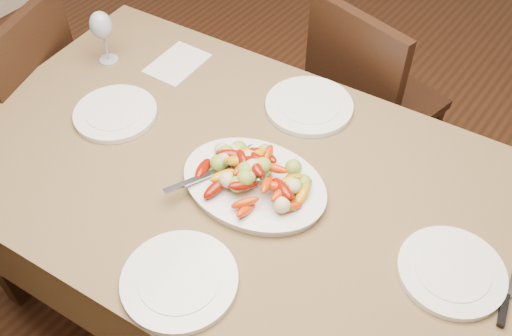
{
  "coord_description": "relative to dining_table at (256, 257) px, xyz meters",
  "views": [
    {
      "loc": [
        0.6,
        -0.91,
        1.99
      ],
      "look_at": [
        -0.04,
        -0.08,
        0.82
      ],
      "focal_mm": 40.0,
      "sensor_mm": 36.0,
      "label": 1
    }
  ],
  "objects": [
    {
      "name": "wine_glass",
      "position": [
        -0.75,
        0.14,
        0.48
      ],
      "size": [
        0.08,
        0.08,
        0.2
      ],
      "primitive_type": null,
      "color": "#8C99A5",
      "rests_on": "dining_table"
    },
    {
      "name": "chair_far",
      "position": [
        -0.03,
        0.83,
        0.1
      ],
      "size": [
        0.49,
        0.49,
        0.95
      ],
      "primitive_type": null,
      "rotation": [
        0.0,
        0.0,
        2.94
      ],
      "color": "black",
      "rests_on": "ground"
    },
    {
      "name": "plate_left",
      "position": [
        -0.52,
        -0.05,
        0.39
      ],
      "size": [
        0.26,
        0.26,
        0.02
      ],
      "primitive_type": "cylinder",
      "color": "white",
      "rests_on": "dining_table"
    },
    {
      "name": "menu_card",
      "position": [
        -0.55,
        0.27,
        0.38
      ],
      "size": [
        0.17,
        0.22,
        0.0
      ],
      "primitive_type": "cube",
      "rotation": [
        0.0,
        0.0,
        0.07
      ],
      "color": "silver",
      "rests_on": "dining_table"
    },
    {
      "name": "plate_near",
      "position": [
        0.05,
        -0.37,
        0.39
      ],
      "size": [
        0.29,
        0.29,
        0.02
      ],
      "primitive_type": "cylinder",
      "color": "white",
      "rests_on": "dining_table"
    },
    {
      "name": "dining_table",
      "position": [
        0.0,
        0.0,
        0.0
      ],
      "size": [
        1.94,
        1.23,
        0.76
      ],
      "primitive_type": "cube",
      "rotation": [
        0.0,
        0.0,
        0.11
      ],
      "color": "brown",
      "rests_on": "ground"
    },
    {
      "name": "plate_right",
      "position": [
        0.57,
        0.06,
        0.39
      ],
      "size": [
        0.27,
        0.27,
        0.02
      ],
      "primitive_type": "cylinder",
      "color": "white",
      "rests_on": "dining_table"
    },
    {
      "name": "roasted_vegetables",
      "position": [
        0.01,
        -0.02,
        0.45
      ],
      "size": [
        0.36,
        0.26,
        0.09
      ],
      "primitive_type": null,
      "rotation": [
        0.0,
        0.0,
        0.11
      ],
      "color": "#740D02",
      "rests_on": "serving_platter"
    },
    {
      "name": "serving_platter",
      "position": [
        0.01,
        -0.02,
        0.39
      ],
      "size": [
        0.44,
        0.35,
        0.02
      ],
      "primitive_type": "ellipsoid",
      "rotation": [
        0.0,
        0.0,
        0.11
      ],
      "color": "white",
      "rests_on": "dining_table"
    },
    {
      "name": "floor",
      "position": [
        0.04,
        0.08,
        -0.38
      ],
      "size": [
        6.0,
        6.0,
        0.0
      ],
      "primitive_type": "plane",
      "color": "#3A1F11",
      "rests_on": "ground"
    },
    {
      "name": "serving_spoon",
      "position": [
        -0.05,
        -0.06,
        0.43
      ],
      "size": [
        0.28,
        0.15,
        0.03
      ],
      "primitive_type": null,
      "rotation": [
        0.0,
        0.0,
        -0.33
      ],
      "color": "#9EA0A8",
      "rests_on": "serving_platter"
    },
    {
      "name": "table_knife",
      "position": [
        0.7,
        0.08,
        0.38
      ],
      "size": [
        0.06,
        0.2,
        0.01
      ],
      "primitive_type": null,
      "rotation": [
        0.0,
        0.0,
        0.21
      ],
      "color": "#9EA0A8",
      "rests_on": "dining_table"
    },
    {
      "name": "plate_far",
      "position": [
        -0.06,
        0.35,
        0.39
      ],
      "size": [
        0.28,
        0.28,
        0.02
      ],
      "primitive_type": "cylinder",
      "color": "white",
      "rests_on": "dining_table"
    },
    {
      "name": "chair_left",
      "position": [
        -1.12,
        -0.1,
        0.1
      ],
      "size": [
        0.53,
        0.53,
        0.95
      ],
      "primitive_type": null,
      "rotation": [
        0.0,
        0.0,
        -1.24
      ],
      "color": "black",
      "rests_on": "ground"
    }
  ]
}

